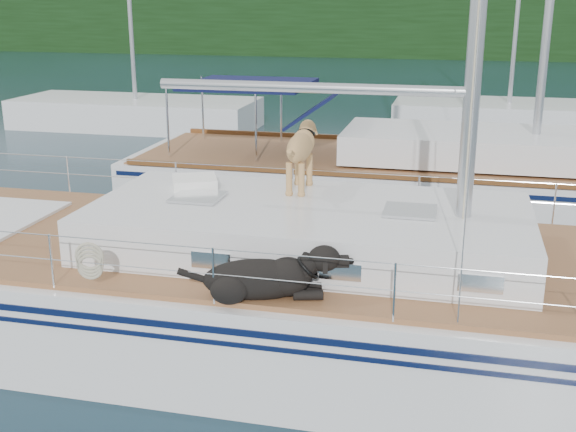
# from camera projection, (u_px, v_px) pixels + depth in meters

# --- Properties ---
(ground) EXTENTS (120.00, 120.00, 0.00)m
(ground) POSITION_uv_depth(u_px,v_px,m) (247.00, 336.00, 9.32)
(ground) COLOR black
(ground) RESTS_ON ground
(tree_line) EXTENTS (90.00, 3.00, 6.00)m
(tree_line) POSITION_uv_depth(u_px,v_px,m) (430.00, 14.00, 50.30)
(tree_line) COLOR black
(tree_line) RESTS_ON ground
(shore_bank) EXTENTS (92.00, 1.00, 1.20)m
(shore_bank) POSITION_uv_depth(u_px,v_px,m) (429.00, 48.00, 52.11)
(shore_bank) COLOR #595147
(shore_bank) RESTS_ON ground
(main_sailboat) EXTENTS (12.00, 3.91, 14.01)m
(main_sailboat) POSITION_uv_depth(u_px,v_px,m) (253.00, 288.00, 9.10)
(main_sailboat) COLOR white
(main_sailboat) RESTS_ON ground
(neighbor_sailboat) EXTENTS (11.00, 3.50, 13.30)m
(neighbor_sailboat) POSITION_uv_depth(u_px,v_px,m) (411.00, 183.00, 14.39)
(neighbor_sailboat) COLOR white
(neighbor_sailboat) RESTS_ON ground
(bg_boat_west) EXTENTS (8.00, 3.00, 11.65)m
(bg_boat_west) POSITION_uv_depth(u_px,v_px,m) (136.00, 114.00, 23.99)
(bg_boat_west) COLOR white
(bg_boat_west) RESTS_ON ground
(bg_boat_center) EXTENTS (7.20, 3.00, 11.65)m
(bg_boat_center) POSITION_uv_depth(u_px,v_px,m) (508.00, 118.00, 23.18)
(bg_boat_center) COLOR white
(bg_boat_center) RESTS_ON ground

